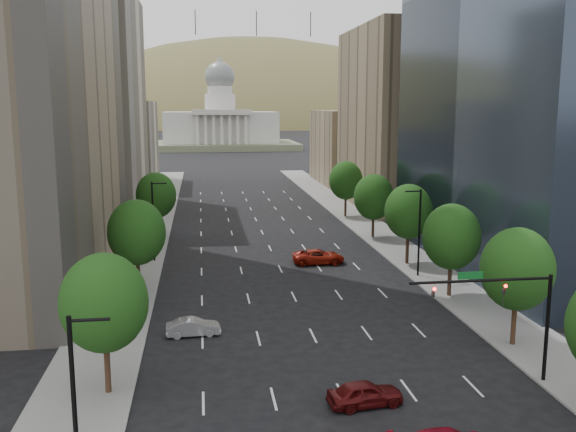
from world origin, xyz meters
name	(u,v)px	position (x,y,z in m)	size (l,w,h in m)	color
sidewalk_left	(132,273)	(-15.50, 60.00, 0.07)	(6.00, 200.00, 0.15)	slate
sidewalk_right	(420,263)	(15.50, 60.00, 0.07)	(6.00, 200.00, 0.15)	slate
midrise_cream_left	(95,103)	(-25.00, 103.00, 17.50)	(14.00, 30.00, 35.00)	beige
filler_left	(122,144)	(-25.00, 136.00, 9.00)	(14.00, 26.00, 18.00)	beige
parking_tan_right	(397,118)	(25.00, 100.00, 15.00)	(14.00, 30.00, 30.00)	#8C7759
filler_right	(351,147)	(25.00, 133.00, 8.00)	(14.00, 26.00, 16.00)	#8C7759
tree_right_1	(517,269)	(14.00, 36.00, 5.75)	(5.20, 5.20, 8.75)	#382316
tree_right_2	(452,237)	(14.00, 48.00, 5.60)	(5.20, 5.20, 8.61)	#382316
tree_right_3	(409,212)	(14.00, 60.00, 5.89)	(5.20, 5.20, 8.89)	#382316
tree_right_4	(374,197)	(14.00, 74.00, 5.46)	(5.20, 5.20, 8.46)	#382316
tree_right_5	(346,180)	(14.00, 90.00, 5.75)	(5.20, 5.20, 8.75)	#382316
tree_left_0	(104,303)	(-14.00, 32.00, 5.75)	(5.20, 5.20, 8.75)	#382316
tree_left_1	(137,233)	(-14.00, 52.00, 5.96)	(5.20, 5.20, 8.97)	#382316
tree_left_2	(156,195)	(-14.00, 78.00, 5.68)	(5.20, 5.20, 8.68)	#382316
streetlight_rn	(419,230)	(13.44, 55.00, 4.84)	(1.70, 0.20, 9.00)	black
streetlight_ls	(76,413)	(-13.44, 20.00, 4.84)	(1.70, 0.20, 9.00)	black
streetlight_ln	(154,219)	(-13.44, 65.00, 4.84)	(1.70, 0.20, 9.00)	black
traffic_signal	(511,305)	(10.53, 30.00, 5.17)	(9.12, 0.40, 7.38)	black
capitol	(221,127)	(0.00, 249.71, 8.58)	(60.00, 40.00, 35.20)	#596647
foothills	(246,163)	(34.67, 599.39, -37.78)	(720.00, 413.00, 263.00)	brown
car_maroon	(365,394)	(1.00, 28.40, 0.76)	(1.79, 4.45, 1.52)	#4B0C0D
car_silver	(193,327)	(-9.00, 41.25, 0.68)	(1.43, 4.11, 1.35)	#929397
car_red_far	(318,257)	(4.46, 61.72, 0.80)	(2.65, 5.75, 1.60)	maroon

